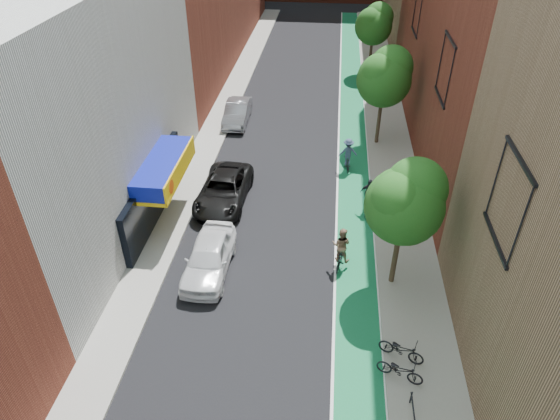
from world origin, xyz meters
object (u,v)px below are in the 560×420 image
(parked_car_black, at_px, (224,190))
(cyclist_lane_mid, at_px, (368,200))
(parked_car_silver, at_px, (237,112))
(cyclist_lane_far, at_px, (348,155))
(cyclist_lane_near, at_px, (341,250))
(parked_car_white, at_px, (209,257))

(parked_car_black, xyz_separation_m, cyclist_lane_mid, (8.19, -0.09, -0.03))
(parked_car_silver, xyz_separation_m, cyclist_lane_mid, (9.30, -10.65, -0.02))
(parked_car_silver, xyz_separation_m, cyclist_lane_far, (8.16, -6.14, 0.24))
(parked_car_silver, height_order, cyclist_lane_near, cyclist_lane_near)
(cyclist_lane_far, bearing_deg, cyclist_lane_mid, 96.12)
(parked_car_silver, height_order, cyclist_lane_mid, cyclist_lane_mid)
(parked_car_silver, xyz_separation_m, cyclist_lane_near, (7.80, -15.45, 0.19))
(parked_car_white, bearing_deg, parked_car_black, 95.26)
(parked_car_silver, bearing_deg, parked_car_black, -84.87)
(parked_car_white, relative_size, cyclist_lane_far, 2.31)
(parked_car_silver, distance_m, cyclist_lane_near, 17.30)
(parked_car_black, distance_m, parked_car_silver, 10.63)
(cyclist_lane_far, bearing_deg, parked_car_black, 24.01)
(parked_car_black, height_order, parked_car_silver, parked_car_black)
(parked_car_black, bearing_deg, parked_car_white, -83.42)
(cyclist_lane_near, bearing_deg, cyclist_lane_far, -80.55)
(parked_car_white, distance_m, cyclist_lane_far, 12.23)
(parked_car_white, bearing_deg, parked_car_silver, 96.07)
(cyclist_lane_mid, xyz_separation_m, cyclist_lane_far, (-1.14, 4.51, 0.26))
(parked_car_white, height_order, cyclist_lane_near, cyclist_lane_near)
(parked_car_silver, bearing_deg, cyclist_lane_far, -37.87)
(cyclist_lane_near, relative_size, cyclist_lane_mid, 1.09)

